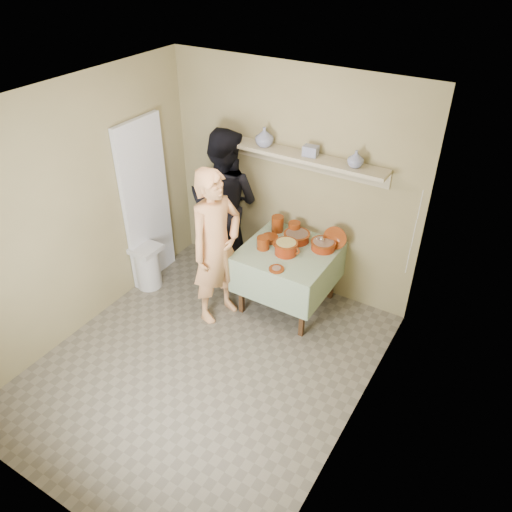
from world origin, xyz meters
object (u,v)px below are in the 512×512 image
Objects in this scene: person_cook at (216,247)px; serving_table at (289,259)px; person_helper at (224,204)px; trash_bin at (148,266)px; cazuela_rice at (286,247)px.

serving_table is at bearing -33.61° from person_cook.
person_helper is 1.07m from serving_table.
serving_table is 1.74m from trash_bin.
person_cook is 1.19m from trash_bin.
serving_table reaches higher than trash_bin.
serving_table is (0.59, 0.53, -0.24)m from person_cook.
person_cook is 0.86m from person_helper.
person_helper is at bearing 51.96° from trash_bin.
person_helper is at bearing 167.32° from serving_table.
cazuela_rice is (1.01, -0.31, -0.09)m from person_helper.
serving_table is at bearing 162.44° from person_helper.
serving_table is at bearing 92.67° from cazuela_rice.
person_cook is 0.95× the size of person_helper.
cazuela_rice is at bearing 157.97° from person_helper.
cazuela_rice is at bearing -38.72° from person_cook.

